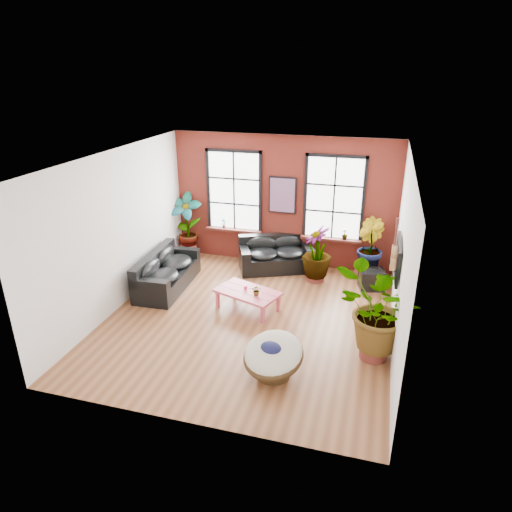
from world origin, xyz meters
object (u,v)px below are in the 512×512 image
at_px(sofa_back, 276,255).
at_px(sofa_left, 165,272).
at_px(coffee_table, 248,293).
at_px(papasan_chair, 273,356).

distance_m(sofa_back, sofa_left, 2.99).
bearing_deg(coffee_table, papasan_chair, -43.55).
relative_size(sofa_left, papasan_chair, 1.65).
xyz_separation_m(sofa_back, sofa_left, (-2.37, -1.82, -0.00)).
distance_m(sofa_left, papasan_chair, 4.35).
relative_size(sofa_back, coffee_table, 1.36).
distance_m(coffee_table, papasan_chair, 2.46).
bearing_deg(sofa_left, coffee_table, -105.40).
xyz_separation_m(sofa_back, coffee_table, (-0.09, -2.34, -0.00)).
relative_size(sofa_back, papasan_chair, 1.58).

